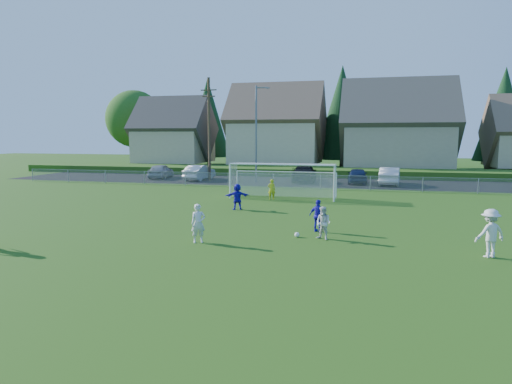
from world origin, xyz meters
TOP-DOWN VIEW (x-y plane):
  - ground at (0.00, 0.00)m, footprint 160.00×160.00m
  - asphalt_lot at (0.00, 27.50)m, footprint 60.00×60.00m
  - grass_embankment at (0.00, 35.00)m, footprint 70.00×6.00m
  - soccer_ball at (2.91, 3.78)m, footprint 0.22×0.22m
  - player_white_a at (-0.92, 1.80)m, footprint 0.71×0.62m
  - player_white_b at (4.07, 3.60)m, footprint 0.86×0.80m
  - player_white_c at (10.26, 2.23)m, footprint 1.33×1.10m
  - player_blue_a at (3.68, 5.15)m, footprint 0.95×0.62m
  - player_blue_b at (-1.75, 10.35)m, footprint 1.51×1.01m
  - goalkeeper at (-0.64, 15.02)m, footprint 0.60×0.49m
  - car_a at (-15.13, 27.74)m, footprint 2.32×4.56m
  - car_b at (-10.53, 26.86)m, footprint 1.87×4.65m
  - car_d at (-0.16, 27.76)m, footprint 2.64×5.59m
  - car_e at (4.84, 27.29)m, footprint 1.96×4.39m
  - car_f at (7.68, 26.85)m, footprint 2.05×4.92m
  - soccer_goal at (0.00, 16.05)m, footprint 7.42×1.90m
  - chainlink_fence at (0.00, 22.00)m, footprint 52.06×0.06m
  - streetlight at (-4.45, 26.00)m, footprint 1.38×0.18m
  - utility_pole at (-9.50, 27.00)m, footprint 1.60×0.26m
  - houses_row at (1.97, 42.46)m, footprint 53.90×11.45m
  - tree_row at (1.04, 48.74)m, footprint 65.98×12.36m

SIDE VIEW (x-z plane):
  - ground at x=0.00m, z-range 0.00..0.00m
  - asphalt_lot at x=0.00m, z-range 0.01..0.01m
  - soccer_ball at x=2.91m, z-range 0.00..0.22m
  - grass_embankment at x=0.00m, z-range 0.00..0.80m
  - chainlink_fence at x=0.00m, z-range 0.03..1.23m
  - goalkeeper at x=-0.64m, z-range 0.00..1.42m
  - player_white_b at x=4.07m, z-range 0.00..1.43m
  - car_e at x=4.84m, z-range 0.00..1.46m
  - car_a at x=-15.13m, z-range 0.00..1.49m
  - player_blue_a at x=3.68m, z-range 0.00..1.50m
  - car_b at x=-10.53m, z-range 0.00..1.50m
  - player_blue_b at x=-1.75m, z-range 0.00..1.56m
  - car_d at x=-0.16m, z-range 0.00..1.57m
  - car_f at x=7.68m, z-range 0.00..1.58m
  - player_white_a at x=-0.92m, z-range 0.00..1.62m
  - player_white_c at x=10.26m, z-range 0.00..1.79m
  - soccer_goal at x=0.00m, z-range 0.38..2.88m
  - streetlight at x=-4.45m, z-range 0.34..9.34m
  - utility_pole at x=-9.50m, z-range 0.15..10.15m
  - tree_row at x=1.04m, z-range 0.01..13.81m
  - houses_row at x=1.97m, z-range 0.69..13.97m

